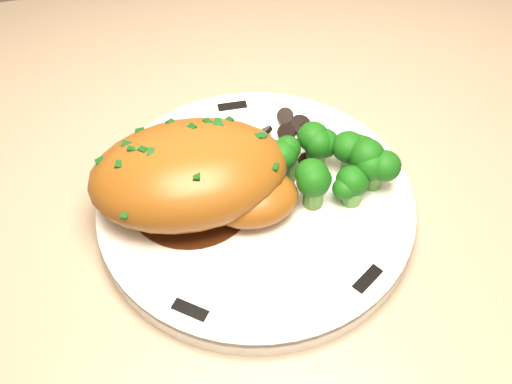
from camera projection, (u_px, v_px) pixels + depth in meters
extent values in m
cube|color=#513A25|center=(462.00, 319.00, 0.98)|extent=(1.90, 0.62, 0.82)
cylinder|color=white|center=(256.00, 206.00, 0.55)|extent=(0.34, 0.34, 0.02)
cube|color=black|center=(232.00, 106.00, 0.61)|extent=(0.03, 0.01, 0.00)
cube|color=black|center=(121.00, 187.00, 0.55)|extent=(0.02, 0.03, 0.00)
cube|color=black|center=(190.00, 310.00, 0.47)|extent=(0.03, 0.02, 0.00)
cube|color=black|center=(368.00, 279.00, 0.49)|extent=(0.03, 0.02, 0.00)
cube|color=black|center=(369.00, 150.00, 0.58)|extent=(0.02, 0.03, 0.00)
cylinder|color=#3F1B0B|center=(192.00, 198.00, 0.54)|extent=(0.11, 0.11, 0.00)
ellipsoid|color=brown|center=(189.00, 173.00, 0.52)|extent=(0.16, 0.11, 0.06)
ellipsoid|color=brown|center=(253.00, 198.00, 0.52)|extent=(0.08, 0.06, 0.03)
cube|color=#0C3B0E|center=(123.00, 157.00, 0.49)|extent=(0.01, 0.01, 0.00)
cube|color=#0C3B0E|center=(147.00, 150.00, 0.49)|extent=(0.01, 0.01, 0.00)
cube|color=#0C3B0E|center=(172.00, 144.00, 0.50)|extent=(0.01, 0.01, 0.00)
cube|color=#0C3B0E|center=(197.00, 140.00, 0.50)|extent=(0.01, 0.01, 0.00)
cube|color=#0C3B0E|center=(222.00, 138.00, 0.50)|extent=(0.01, 0.01, 0.00)
cube|color=#0C3B0E|center=(246.00, 137.00, 0.51)|extent=(0.01, 0.01, 0.00)
cylinder|color=black|center=(309.00, 142.00, 0.58)|extent=(0.02, 0.01, 0.01)
cylinder|color=black|center=(303.00, 133.00, 0.59)|extent=(0.02, 0.02, 0.01)
cylinder|color=black|center=(292.00, 127.00, 0.59)|extent=(0.02, 0.02, 0.01)
cylinder|color=black|center=(278.00, 130.00, 0.59)|extent=(0.02, 0.02, 0.01)
cylinder|color=black|center=(263.00, 130.00, 0.59)|extent=(0.02, 0.02, 0.01)
cylinder|color=black|center=(251.00, 133.00, 0.58)|extent=(0.02, 0.03, 0.01)
cylinder|color=black|center=(243.00, 145.00, 0.58)|extent=(0.03, 0.02, 0.01)
cylinder|color=black|center=(242.00, 150.00, 0.57)|extent=(0.02, 0.02, 0.00)
cylinder|color=black|center=(247.00, 154.00, 0.56)|extent=(0.03, 0.03, 0.01)
cylinder|color=black|center=(258.00, 163.00, 0.57)|extent=(0.03, 0.03, 0.02)
cylinder|color=black|center=(273.00, 162.00, 0.56)|extent=(0.03, 0.03, 0.01)
cylinder|color=black|center=(289.00, 157.00, 0.56)|extent=(0.03, 0.03, 0.01)
cylinder|color=black|center=(301.00, 157.00, 0.57)|extent=(0.03, 0.03, 0.01)
cylinder|color=black|center=(309.00, 147.00, 0.57)|extent=(0.03, 0.03, 0.01)
cylinder|color=#528A3A|center=(287.00, 170.00, 0.55)|extent=(0.02, 0.02, 0.02)
sphere|color=#093908|center=(288.00, 158.00, 0.54)|extent=(0.03, 0.03, 0.03)
cylinder|color=#528A3A|center=(316.00, 157.00, 0.56)|extent=(0.02, 0.02, 0.02)
sphere|color=#093908|center=(317.00, 145.00, 0.55)|extent=(0.03, 0.03, 0.03)
cylinder|color=#528A3A|center=(351.00, 163.00, 0.55)|extent=(0.02, 0.02, 0.02)
sphere|color=#093908|center=(353.00, 151.00, 0.54)|extent=(0.03, 0.03, 0.03)
cylinder|color=#528A3A|center=(313.00, 195.00, 0.53)|extent=(0.02, 0.02, 0.02)
sphere|color=#093908|center=(314.00, 184.00, 0.52)|extent=(0.03, 0.03, 0.03)
cylinder|color=#528A3A|center=(352.00, 193.00, 0.53)|extent=(0.02, 0.02, 0.02)
sphere|color=#093908|center=(354.00, 182.00, 0.52)|extent=(0.03, 0.03, 0.03)
cylinder|color=#528A3A|center=(373.00, 176.00, 0.54)|extent=(0.02, 0.02, 0.02)
sphere|color=#093908|center=(376.00, 165.00, 0.53)|extent=(0.03, 0.03, 0.03)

